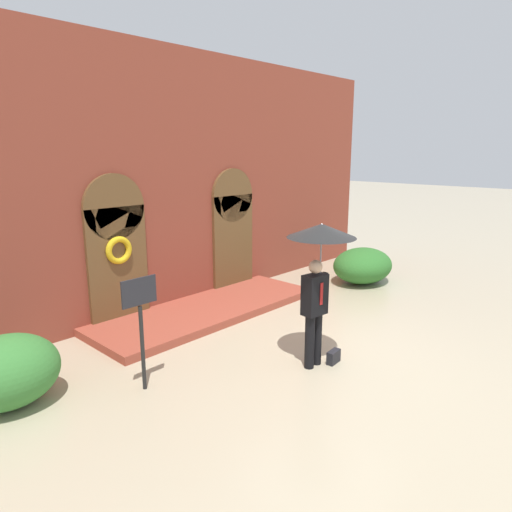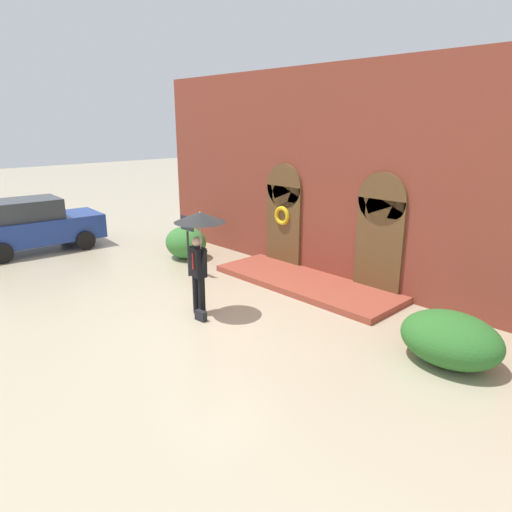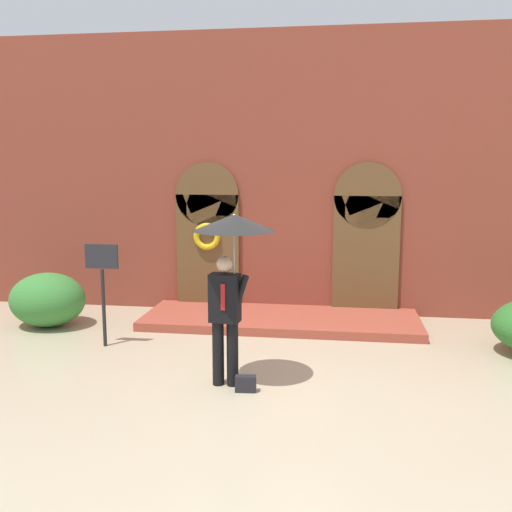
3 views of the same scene
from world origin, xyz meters
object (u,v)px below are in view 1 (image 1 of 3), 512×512
(person_with_umbrella, at_px, (320,252))
(shrub_left, at_px, (7,372))
(sign_post, at_px, (141,315))
(shrub_right, at_px, (363,265))
(handbag, at_px, (334,357))

(person_with_umbrella, bearing_deg, shrub_left, 149.01)
(sign_post, bearing_deg, shrub_left, 147.11)
(shrub_right, bearing_deg, shrub_left, 177.04)
(handbag, bearing_deg, sign_post, 144.31)
(person_with_umbrella, relative_size, handbag, 8.44)
(person_with_umbrella, xyz_separation_m, shrub_right, (4.76, 1.92, -1.45))
(person_with_umbrella, relative_size, shrub_left, 1.68)
(person_with_umbrella, height_order, sign_post, person_with_umbrella)
(person_with_umbrella, bearing_deg, handbag, -42.95)
(person_with_umbrella, height_order, shrub_left, person_with_umbrella)
(person_with_umbrella, distance_m, handbag, 1.83)
(shrub_left, relative_size, shrub_right, 0.79)
(sign_post, distance_m, shrub_right, 7.24)
(sign_post, relative_size, shrub_right, 0.96)
(person_with_umbrella, height_order, shrub_right, person_with_umbrella)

